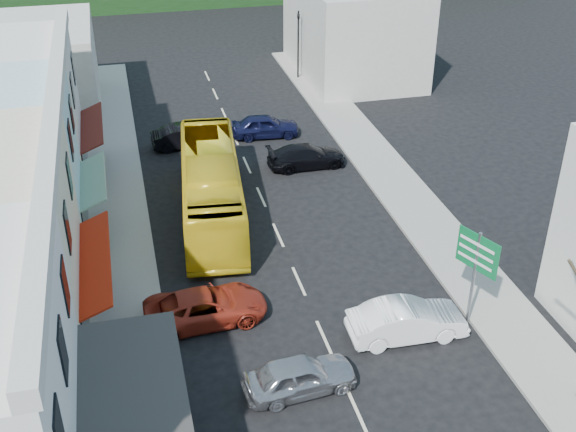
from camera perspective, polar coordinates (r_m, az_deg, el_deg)
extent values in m
plane|color=black|center=(28.89, 2.89, -9.62)|extent=(120.00, 120.00, 0.00)
cube|color=gray|center=(36.22, -13.15, -1.25)|extent=(3.00, 52.00, 0.15)
cube|color=gray|center=(38.89, 9.37, 1.49)|extent=(3.00, 52.00, 0.15)
cube|color=#571912|center=(22.06, -14.74, -15.45)|extent=(1.30, 7.65, 0.08)
cube|color=#AA1E09|center=(28.73, -15.03, -3.46)|extent=(1.30, 6.80, 0.08)
cube|color=#195926|center=(34.83, -15.18, 2.76)|extent=(1.30, 5.10, 0.08)
cube|color=silver|center=(40.79, -21.22, 7.29)|extent=(7.00, 7.00, 8.00)
cube|color=#571912|center=(40.76, -15.28, 6.82)|extent=(1.30, 5.95, 0.08)
cube|color=#B7B2A8|center=(50.89, -19.48, 10.74)|extent=(8.00, 10.00, 6.00)
cube|color=#B7B2A8|center=(56.20, 5.22, 14.57)|extent=(8.00, 12.00, 7.00)
imported|color=yellow|center=(36.25, -6.07, 2.15)|extent=(3.69, 11.80, 3.10)
imported|color=#ADADB2|center=(26.22, 0.94, -12.49)|extent=(4.55, 2.20, 1.40)
imported|color=white|center=(28.88, 9.37, -8.28)|extent=(4.45, 1.92, 1.40)
imported|color=maroon|center=(29.49, -6.50, -7.12)|extent=(4.69, 2.14, 1.40)
imported|color=black|center=(41.53, 1.49, 4.80)|extent=(4.54, 1.93, 1.40)
imported|color=black|center=(45.44, -1.82, 7.11)|extent=(4.53, 2.15, 1.40)
imported|color=black|center=(44.45, -8.02, 6.28)|extent=(4.51, 2.09, 1.40)
imported|color=black|center=(27.98, -10.51, -9.08)|extent=(0.41, 0.61, 1.70)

